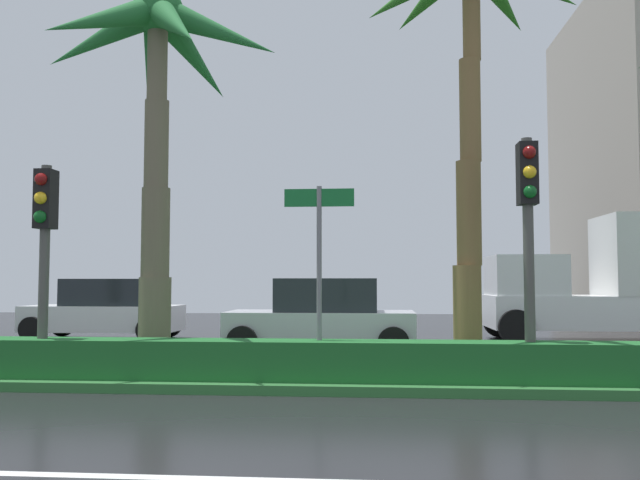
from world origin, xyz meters
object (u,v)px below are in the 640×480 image
(palm_tree_centre_left, at_px, (157,74))
(car_in_traffic_second, at_px, (105,310))
(palm_tree_centre, at_px, (469,18))
(car_in_traffic_third, at_px, (323,317))
(traffic_signal_median_right, at_px, (528,213))
(box_truck_lead, at_px, (609,285))
(traffic_signal_median_left, at_px, (44,230))
(street_name_sign, at_px, (319,254))

(palm_tree_centre_left, xyz_separation_m, car_in_traffic_second, (-3.81, 6.98, -4.57))
(palm_tree_centre_left, distance_m, palm_tree_centre, 5.61)
(car_in_traffic_second, height_order, car_in_traffic_third, same)
(traffic_signal_median_right, relative_size, box_truck_lead, 0.58)
(traffic_signal_median_right, distance_m, box_truck_lead, 9.56)
(traffic_signal_median_left, distance_m, street_name_sign, 4.45)
(traffic_signal_median_left, distance_m, car_in_traffic_second, 8.72)
(palm_tree_centre_left, height_order, palm_tree_centre, palm_tree_centre)
(box_truck_lead, bearing_deg, traffic_signal_median_right, 64.56)
(street_name_sign, xyz_separation_m, car_in_traffic_second, (-6.83, 8.12, -1.25))
(traffic_signal_median_left, relative_size, car_in_traffic_second, 0.79)
(traffic_signal_median_right, xyz_separation_m, box_truck_lead, (4.08, 8.57, -1.16))
(palm_tree_centre_left, xyz_separation_m, box_truck_lead, (10.31, 7.42, -3.85))
(traffic_signal_median_left, height_order, street_name_sign, traffic_signal_median_left)
(traffic_signal_median_left, distance_m, box_truck_lead, 14.59)
(palm_tree_centre, relative_size, traffic_signal_median_left, 2.26)
(palm_tree_centre, height_order, box_truck_lead, palm_tree_centre)
(palm_tree_centre, distance_m, traffic_signal_median_right, 3.76)
(car_in_traffic_second, distance_m, car_in_traffic_third, 7.18)
(traffic_signal_median_left, bearing_deg, palm_tree_centre_left, 41.49)
(palm_tree_centre_left, height_order, car_in_traffic_second, palm_tree_centre_left)
(palm_tree_centre, bearing_deg, car_in_traffic_third, 126.30)
(palm_tree_centre_left, bearing_deg, car_in_traffic_second, 118.61)
(car_in_traffic_second, bearing_deg, traffic_signal_median_right, 140.98)
(car_in_traffic_second, distance_m, box_truck_lead, 14.14)
(palm_tree_centre, xyz_separation_m, car_in_traffic_third, (-2.87, 3.91, -5.40))
(palm_tree_centre, xyz_separation_m, street_name_sign, (-2.52, -1.12, -4.15))
(traffic_signal_median_left, xyz_separation_m, traffic_signal_median_right, (7.63, 0.09, 0.22))
(traffic_signal_median_left, relative_size, car_in_traffic_third, 0.79)
(car_in_traffic_second, height_order, box_truck_lead, box_truck_lead)
(traffic_signal_median_right, bearing_deg, traffic_signal_median_left, -179.35)
(palm_tree_centre_left, distance_m, car_in_traffic_third, 6.57)
(palm_tree_centre, bearing_deg, traffic_signal_median_left, -170.04)
(palm_tree_centre, relative_size, box_truck_lead, 1.20)
(car_in_traffic_second, bearing_deg, box_truck_lead, -178.22)
(car_in_traffic_third, bearing_deg, traffic_signal_median_left, 51.54)
(street_name_sign, relative_size, car_in_traffic_second, 0.70)
(palm_tree_centre_left, bearing_deg, traffic_signal_median_right, -10.49)
(car_in_traffic_second, bearing_deg, palm_tree_centre_left, 118.61)
(street_name_sign, distance_m, box_truck_lead, 11.25)
(car_in_traffic_second, relative_size, car_in_traffic_third, 1.00)
(palm_tree_centre_left, relative_size, box_truck_lead, 1.07)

